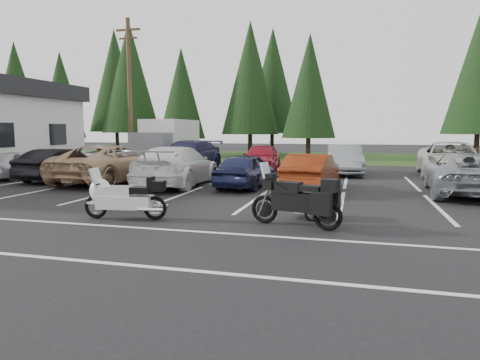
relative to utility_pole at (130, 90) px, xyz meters
name	(u,v)px	position (x,y,z in m)	size (l,w,h in m)	color
ground	(231,205)	(10.00, -12.00, -4.70)	(120.00, 120.00, 0.00)	black
grass_strip	(311,157)	(10.00, 12.00, -4.69)	(80.00, 16.00, 0.01)	#193511
lake_water	(358,145)	(14.00, 43.00, -4.70)	(70.00, 50.00, 0.02)	gray
utility_pole	(130,90)	(0.00, 0.00, 0.00)	(1.60, 0.26, 9.00)	#473321
box_truck	(164,143)	(2.00, 0.50, -3.25)	(2.40, 5.60, 2.90)	silver
stall_markings	(247,195)	(10.00, -10.00, -4.69)	(32.00, 16.00, 0.01)	silver
conifer_0	(16,88)	(-18.00, 10.50, 1.53)	(4.58, 4.58, 10.66)	#332316
conifer_1	(61,95)	(-12.00, 9.20, 0.69)	(3.96, 3.96, 9.22)	#332316
conifer_2	(130,77)	(-6.00, 10.80, 2.25)	(5.10, 5.10, 11.89)	#332316
conifer_3	(182,93)	(-0.50, 9.40, 0.57)	(3.87, 3.87, 9.02)	#332316
conifer_4	(250,78)	(5.00, 10.90, 1.83)	(4.80, 4.80, 11.17)	#332316
conifer_5	(309,86)	(10.00, 9.60, 0.93)	(4.14, 4.14, 9.63)	#332316
conifer_back_a	(115,81)	(-10.00, 15.00, 2.49)	(5.28, 5.28, 12.30)	#332316
conifer_back_b	(273,81)	(6.00, 15.50, 2.07)	(4.97, 4.97, 11.58)	#332316
car_near_0	(17,164)	(-1.62, -7.69, -4.04)	(1.56, 3.88, 1.32)	silver
car_near_1	(61,165)	(0.92, -7.88, -3.99)	(1.50, 4.29, 1.41)	black
car_near_2	(110,164)	(3.49, -8.05, -3.89)	(2.68, 5.80, 1.61)	tan
car_near_3	(177,166)	(6.66, -8.29, -3.90)	(2.23, 5.48, 1.59)	white
car_near_4	(246,170)	(9.46, -8.03, -4.02)	(1.59, 3.95, 1.35)	#1C2147
car_near_5	(312,172)	(12.02, -8.28, -4.01)	(1.45, 4.17, 1.37)	maroon
car_near_6	(466,174)	(17.28, -7.93, -3.96)	(2.44, 5.28, 1.47)	gray
car_far_0	(102,157)	(-0.64, -2.28, -4.00)	(2.32, 5.03, 1.40)	silver
car_far_1	(188,155)	(4.48, -1.76, -3.87)	(2.33, 5.74, 1.66)	#1D1A41
car_far_2	(262,158)	(8.72, -1.67, -3.94)	(1.78, 4.42, 1.51)	maroon
car_far_3	(344,159)	(13.04, -1.82, -3.94)	(1.60, 4.58, 1.51)	gray
car_far_4	(451,159)	(18.03, -1.59, -3.86)	(2.78, 6.02, 1.67)	#BAB8AB
touring_motorcycle	(125,193)	(8.03, -14.69, -4.05)	(2.35, 0.72, 1.30)	silver
cargo_trailer	(316,205)	(12.64, -13.34, -4.37)	(1.44, 0.81, 0.67)	silver
adventure_motorcycle	(295,195)	(12.25, -14.45, -3.95)	(2.46, 0.86, 1.50)	black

